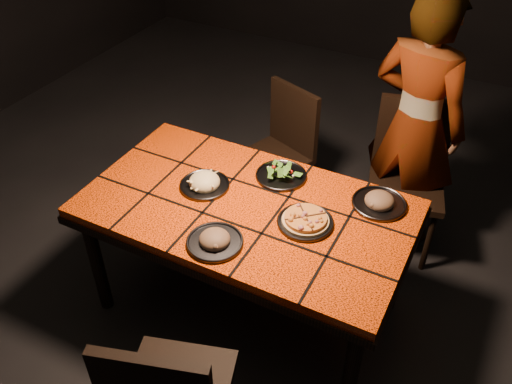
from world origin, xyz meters
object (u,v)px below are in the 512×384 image
at_px(chair_far_right, 408,168).
at_px(diner, 416,124).
at_px(chair_far_left, 282,145).
at_px(plate_pizza, 305,221).
at_px(dining_table, 247,217).
at_px(plate_pasta, 205,183).

xyz_separation_m(chair_far_right, diner, (-0.02, 0.06, 0.26)).
distance_m(chair_far_left, plate_pizza, 1.07).
height_order(chair_far_left, plate_pizza, chair_far_left).
bearing_deg(chair_far_right, dining_table, -135.69).
bearing_deg(diner, chair_far_right, 122.03).
bearing_deg(diner, plate_pasta, 65.99).
distance_m(dining_table, chair_far_left, 0.94).
bearing_deg(chair_far_right, diner, 92.01).
bearing_deg(dining_table, chair_far_left, 103.75).
bearing_deg(plate_pasta, plate_pizza, -2.42).
bearing_deg(plate_pizza, chair_far_right, 74.21).
bearing_deg(dining_table, plate_pizza, 1.17).
distance_m(dining_table, diner, 1.18).
xyz_separation_m(chair_far_left, plate_pasta, (-0.04, -0.86, 0.26)).
height_order(dining_table, diner, diner).
relative_size(plate_pizza, plate_pasta, 1.23).
height_order(chair_far_left, diner, diner).
relative_size(chair_far_right, plate_pasta, 3.75).
bearing_deg(plate_pasta, diner, 50.49).
xyz_separation_m(diner, plate_pizza, (-0.25, -1.02, -0.05)).
bearing_deg(plate_pasta, chair_far_right, 47.96).
bearing_deg(plate_pasta, chair_far_left, 87.42).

